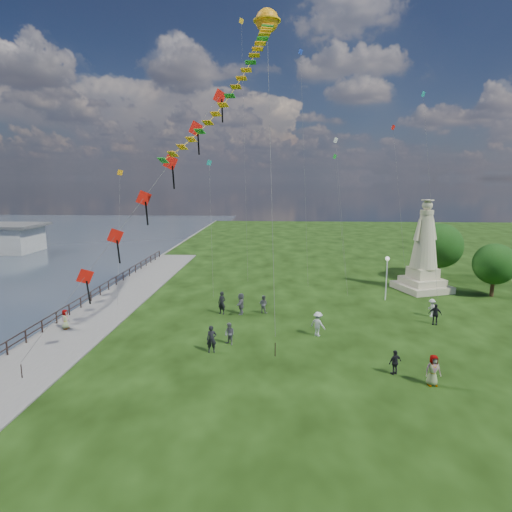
# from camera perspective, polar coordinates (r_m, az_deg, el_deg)

# --- Properties ---
(waterfront) EXTENTS (200.00, 200.00, 1.51)m
(waterfront) POSITION_cam_1_polar(r_m,az_deg,el_deg) (36.90, -22.79, -8.02)
(waterfront) COLOR #2F3A46
(waterfront) RESTS_ON ground
(statue) EXTENTS (5.67, 5.67, 9.02)m
(statue) POSITION_cam_1_polar(r_m,az_deg,el_deg) (45.37, 21.47, -0.09)
(statue) COLOR #C4B994
(statue) RESTS_ON ground
(lamppost) EXTENTS (0.38, 0.38, 4.08)m
(lamppost) POSITION_cam_1_polar(r_m,az_deg,el_deg) (40.64, 17.06, -1.64)
(lamppost) COLOR silver
(lamppost) RESTS_ON ground
(tree_row) EXTENTS (7.18, 12.92, 6.28)m
(tree_row) POSITION_cam_1_polar(r_m,az_deg,el_deg) (50.07, 24.54, 0.79)
(tree_row) COLOR #382314
(tree_row) RESTS_ON ground
(person_0) EXTENTS (0.72, 0.56, 1.76)m
(person_0) POSITION_cam_1_polar(r_m,az_deg,el_deg) (28.03, -5.94, -10.97)
(person_0) COLOR black
(person_0) RESTS_ON ground
(person_1) EXTENTS (0.86, 0.82, 1.52)m
(person_1) POSITION_cam_1_polar(r_m,az_deg,el_deg) (29.17, -3.56, -10.32)
(person_1) COLOR #595960
(person_1) RESTS_ON ground
(person_2) EXTENTS (1.27, 1.15, 1.76)m
(person_2) POSITION_cam_1_polar(r_m,az_deg,el_deg) (30.93, 8.25, -8.95)
(person_2) COLOR silver
(person_2) RESTS_ON ground
(person_3) EXTENTS (0.95, 0.79, 1.45)m
(person_3) POSITION_cam_1_polar(r_m,az_deg,el_deg) (26.25, 18.05, -13.33)
(person_3) COLOR black
(person_3) RESTS_ON ground
(person_4) EXTENTS (0.89, 0.60, 1.72)m
(person_4) POSITION_cam_1_polar(r_m,az_deg,el_deg) (25.63, 22.54, -13.88)
(person_4) COLOR #595960
(person_4) RESTS_ON ground
(person_6) EXTENTS (0.81, 0.70, 1.88)m
(person_6) POSITION_cam_1_polar(r_m,az_deg,el_deg) (35.47, -4.57, -6.25)
(person_6) COLOR black
(person_6) RESTS_ON ground
(person_7) EXTENTS (0.85, 0.70, 1.50)m
(person_7) POSITION_cam_1_polar(r_m,az_deg,el_deg) (35.70, 0.99, -6.43)
(person_7) COLOR #595960
(person_7) RESTS_ON ground
(person_8) EXTENTS (0.61, 1.00, 1.46)m
(person_8) POSITION_cam_1_polar(r_m,az_deg,el_deg) (37.57, 22.39, -6.41)
(person_8) COLOR silver
(person_8) RESTS_ON ground
(person_9) EXTENTS (1.06, 0.78, 1.63)m
(person_9) POSITION_cam_1_polar(r_m,az_deg,el_deg) (35.66, 22.77, -7.17)
(person_9) COLOR black
(person_9) RESTS_ON ground
(person_10) EXTENTS (0.52, 0.76, 1.45)m
(person_10) POSITION_cam_1_polar(r_m,az_deg,el_deg) (34.75, -24.08, -7.87)
(person_10) COLOR #595960
(person_10) RESTS_ON ground
(person_11) EXTENTS (0.79, 1.67, 1.77)m
(person_11) POSITION_cam_1_polar(r_m,az_deg,el_deg) (35.41, -2.01, -6.35)
(person_11) COLOR #595960
(person_11) RESTS_ON ground
(red_kite_train) EXTENTS (10.48, 9.35, 17.02)m
(red_kite_train) POSITION_cam_1_polar(r_m,az_deg,el_deg) (28.13, -13.34, 9.06)
(red_kite_train) COLOR black
(red_kite_train) RESTS_ON ground
(serpent_kite) EXTENTS (6.79, 13.05, 23.98)m
(serpent_kite) POSITION_cam_1_polar(r_m,az_deg,el_deg) (37.49, 1.32, 28.61)
(serpent_kite) COLOR black
(serpent_kite) RESTS_ON ground
(small_kites) EXTENTS (30.13, 17.90, 27.95)m
(small_kites) POSITION_cam_1_polar(r_m,az_deg,el_deg) (45.74, 5.90, 14.18)
(small_kites) COLOR teal
(small_kites) RESTS_ON ground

